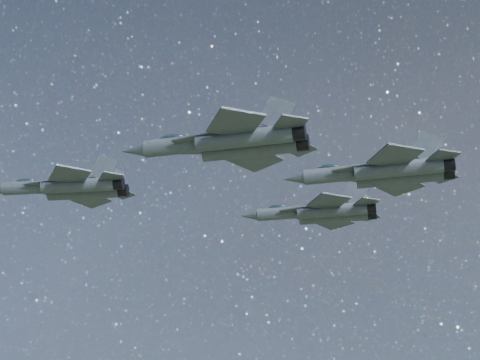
% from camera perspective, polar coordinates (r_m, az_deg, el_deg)
% --- Properties ---
extents(jet_lead, '(19.00, 12.74, 4.80)m').
position_cam_1_polar(jet_lead, '(93.40, -13.10, -0.56)').
color(jet_lead, '#363D43').
extents(jet_left, '(18.69, 12.73, 4.69)m').
position_cam_1_polar(jet_left, '(95.54, 6.32, -2.49)').
color(jet_left, '#363D43').
extents(jet_right, '(19.30, 13.25, 4.84)m').
position_cam_1_polar(jet_right, '(69.43, -0.68, 2.95)').
color(jet_right, '#363D43').
extents(jet_slot, '(19.70, 13.54, 4.94)m').
position_cam_1_polar(jet_slot, '(81.47, 11.14, 0.63)').
color(jet_slot, '#363D43').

